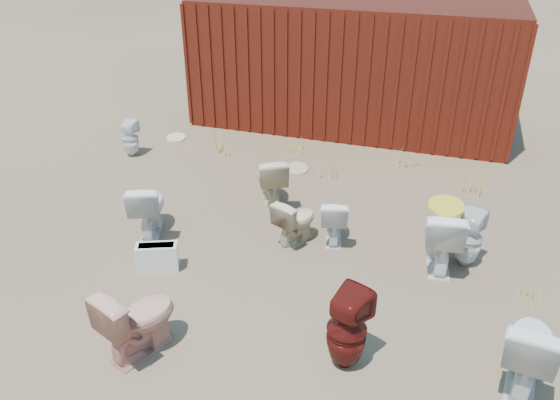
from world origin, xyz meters
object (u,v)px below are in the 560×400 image
(shipping_container, at_px, (353,64))
(toilet_front_c, at_px, (334,219))
(toilet_back_beige_right, at_px, (295,221))
(loose_tank, at_px, (158,257))
(toilet_front_a, at_px, (148,207))
(toilet_back_e, at_px, (468,238))
(toilet_front_maroon, at_px, (347,330))
(toilet_front_e, at_px, (529,349))
(toilet_front_pink, at_px, (138,319))
(toilet_back_yellowlid, at_px, (441,236))
(toilet_back_beige_left, at_px, (271,180))
(toilet_back_a, at_px, (130,138))

(shipping_container, bearing_deg, toilet_front_c, -81.03)
(toilet_back_beige_right, distance_m, loose_tank, 1.82)
(toilet_front_a, height_order, toilet_back_e, toilet_front_a)
(toilet_front_maroon, relative_size, toilet_back_e, 1.15)
(shipping_container, xyz_separation_m, loose_tank, (-1.18, -5.79, -1.02))
(toilet_front_c, relative_size, toilet_front_e, 0.77)
(toilet_front_pink, height_order, toilet_back_beige_right, toilet_front_pink)
(toilet_front_c, height_order, toilet_front_e, toilet_front_e)
(shipping_container, xyz_separation_m, toilet_front_pink, (-0.65, -7.08, -0.80))
(toilet_back_yellowlid, bearing_deg, loose_tank, 11.66)
(toilet_back_beige_left, height_order, toilet_back_yellowlid, toilet_back_yellowlid)
(loose_tank, bearing_deg, toilet_back_a, 104.21)
(toilet_back_e, bearing_deg, toilet_back_yellowlid, 37.65)
(toilet_front_pink, relative_size, toilet_back_yellowlid, 0.97)
(loose_tank, bearing_deg, toilet_front_c, 12.80)
(toilet_front_e, distance_m, toilet_back_e, 1.92)
(toilet_back_beige_left, bearing_deg, toilet_front_a, 16.11)
(toilet_back_a, distance_m, toilet_back_beige_right, 4.00)
(toilet_back_e, bearing_deg, toilet_front_c, 13.73)
(toilet_back_a, bearing_deg, toilet_front_e, 146.13)
(toilet_front_pink, relative_size, toilet_back_a, 1.24)
(toilet_front_maroon, height_order, toilet_back_e, toilet_front_maroon)
(toilet_back_beige_right, bearing_deg, toilet_back_yellowlid, -156.20)
(shipping_container, relative_size, toilet_back_yellowlid, 7.19)
(toilet_back_e, distance_m, loose_tank, 3.81)
(toilet_back_beige_left, xyz_separation_m, loose_tank, (-0.77, -2.03, -0.21))
(toilet_back_a, relative_size, toilet_back_yellowlid, 0.78)
(shipping_container, xyz_separation_m, toilet_back_beige_left, (-0.42, -3.76, -0.81))
(toilet_front_maroon, xyz_separation_m, toilet_back_beige_left, (-1.75, 2.86, -0.04))
(toilet_front_pink, bearing_deg, toilet_front_e, -147.13)
(toilet_back_beige_left, bearing_deg, toilet_back_a, -45.45)
(toilet_front_maroon, relative_size, toilet_back_beige_left, 1.11)
(toilet_front_pink, bearing_deg, toilet_back_a, -36.03)
(toilet_front_a, height_order, toilet_front_c, toilet_front_a)
(toilet_back_beige_right, relative_size, loose_tank, 1.29)
(shipping_container, height_order, toilet_back_a, shipping_container)
(toilet_front_c, xyz_separation_m, toilet_front_maroon, (0.63, -2.16, 0.11))
(toilet_front_pink, height_order, toilet_back_beige_left, toilet_front_pink)
(toilet_back_a, bearing_deg, toilet_back_beige_right, 148.33)
(toilet_back_beige_right, height_order, toilet_back_yellowlid, toilet_back_yellowlid)
(toilet_front_maroon, height_order, toilet_back_yellowlid, toilet_front_maroon)
(toilet_front_a, relative_size, toilet_back_a, 1.18)
(toilet_back_yellowlid, xyz_separation_m, toilet_back_e, (0.32, 0.13, -0.04))
(shipping_container, bearing_deg, toilet_front_a, -108.76)
(toilet_front_pink, height_order, toilet_front_e, toilet_front_e)
(shipping_container, height_order, toilet_front_e, shipping_container)
(toilet_front_e, height_order, loose_tank, toilet_front_e)
(shipping_container, bearing_deg, toilet_back_beige_right, -87.10)
(toilet_back_e, height_order, loose_tank, toilet_back_e)
(toilet_back_e, bearing_deg, shipping_container, -46.96)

